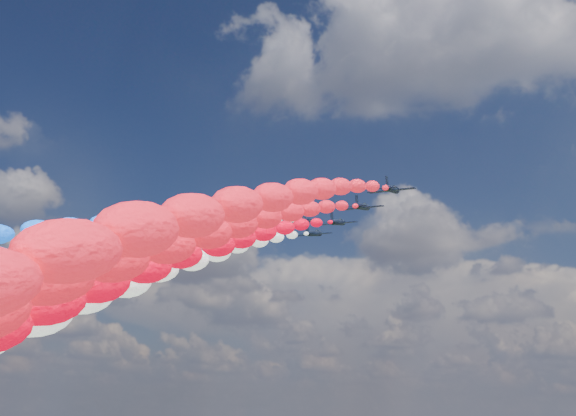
% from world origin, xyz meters
% --- Properties ---
extents(jet_0, '(10.05, 13.55, 5.67)m').
position_xyz_m(jet_0, '(-28.69, -4.42, 100.47)').
color(jet_0, black).
extents(jet_1, '(10.06, 13.55, 5.67)m').
position_xyz_m(jet_1, '(-20.32, 5.63, 100.47)').
color(jet_1, black).
extents(trail_1, '(6.52, 127.65, 50.27)m').
position_xyz_m(trail_1, '(-20.32, -60.29, 77.38)').
color(trail_1, blue).
extents(jet_2, '(9.74, 13.32, 5.67)m').
position_xyz_m(jet_2, '(-10.42, 13.47, 100.47)').
color(jet_2, black).
extents(trail_2, '(6.52, 127.65, 50.27)m').
position_xyz_m(trail_2, '(-10.42, -52.45, 77.38)').
color(trail_2, '#1B5CFF').
extents(jet_3, '(9.94, 13.47, 5.67)m').
position_xyz_m(jet_3, '(1.35, 8.63, 100.47)').
color(jet_3, black).
extents(trail_3, '(6.52, 127.65, 50.27)m').
position_xyz_m(trail_3, '(1.35, -57.29, 77.38)').
color(trail_3, white).
extents(jet_4, '(9.87, 13.42, 5.67)m').
position_xyz_m(jet_4, '(-0.44, 22.27, 100.47)').
color(jet_4, black).
extents(trail_4, '(6.52, 127.65, 50.27)m').
position_xyz_m(trail_4, '(-0.44, -43.64, 77.38)').
color(trail_4, white).
extents(jet_5, '(10.03, 13.53, 5.67)m').
position_xyz_m(jet_5, '(8.91, 13.89, 100.47)').
color(jet_5, black).
extents(trail_5, '(6.52, 127.65, 50.27)m').
position_xyz_m(trail_5, '(8.91, -52.02, 77.38)').
color(trail_5, red).
extents(jet_6, '(10.08, 13.57, 5.67)m').
position_xyz_m(jet_6, '(18.51, 2.98, 100.47)').
color(jet_6, black).
extents(trail_6, '(6.52, 127.65, 50.27)m').
position_xyz_m(trail_6, '(18.51, -62.94, 77.38)').
color(trail_6, red).
extents(jet_7, '(10.18, 13.64, 5.67)m').
position_xyz_m(jet_7, '(28.05, -7.30, 100.47)').
color(jet_7, black).
extents(trail_7, '(6.52, 127.65, 50.27)m').
position_xyz_m(trail_7, '(28.05, -73.21, 77.38)').
color(trail_7, red).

